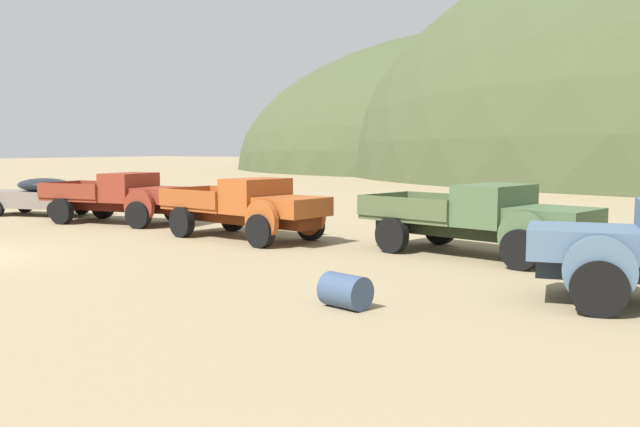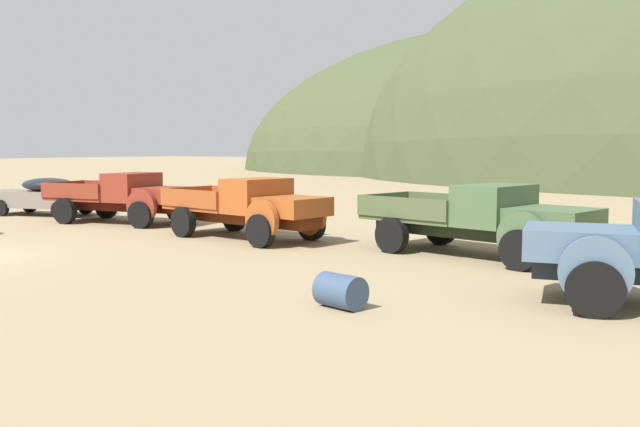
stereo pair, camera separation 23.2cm
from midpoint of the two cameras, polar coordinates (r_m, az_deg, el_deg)
hill_distant at (r=91.13m, az=15.29°, el=3.54°), size 71.14×59.95×35.59m
car_primer_gray at (r=30.99m, az=-22.00°, el=1.38°), size 5.11×3.02×1.57m
truck_rust_red at (r=26.45m, az=-15.21°, el=1.33°), size 5.99×3.26×1.89m
truck_oxide_orange at (r=21.09m, az=-5.09°, el=0.48°), size 5.99×2.95×1.89m
truck_weathered_green at (r=18.08m, az=14.42°, el=-0.48°), size 6.44×3.38×1.89m
oil_drum_by_truck at (r=12.18m, az=2.26°, el=-6.46°), size 0.93×0.76×0.61m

